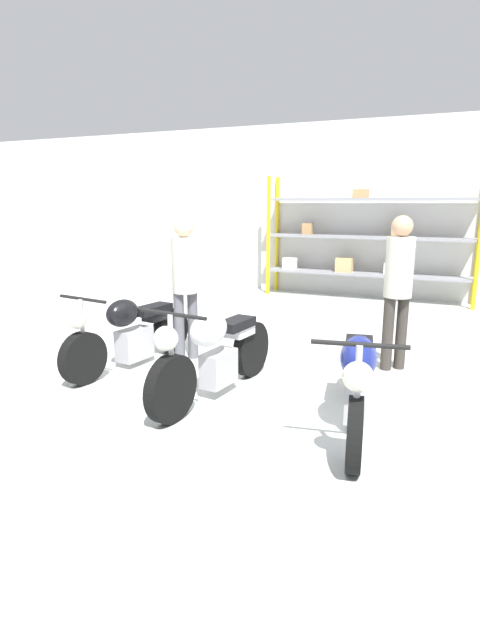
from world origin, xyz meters
The scene contains 8 objects.
ground_plane centered at (0.00, 0.00, 0.00)m, with size 30.00×30.00×0.00m, color silver.
back_wall centered at (0.00, 6.30, 1.80)m, with size 30.00×0.08×3.60m.
shelving_rack centered at (0.34, 5.93, 1.23)m, with size 4.19×0.63×2.49m.
motorcycle_black centered at (-1.43, 0.32, 0.43)m, with size 0.70×2.07×0.97m.
motorcycle_white centered at (-0.04, -0.15, 0.47)m, with size 0.72×2.11×1.02m.
motorcycle_blue centered at (1.43, -0.32, 0.47)m, with size 0.71×2.09×0.99m.
person_browsing centered at (-0.95, 0.86, 1.05)m, with size 0.45×0.45×1.78m.
person_near_rack centered at (1.52, 1.51, 1.08)m, with size 0.45×0.45×1.82m.
Camera 1 is at (2.15, -4.49, 1.96)m, focal length 28.00 mm.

